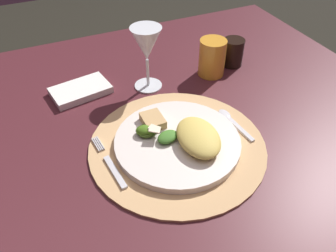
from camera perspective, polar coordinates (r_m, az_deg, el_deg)
The scene contains 12 objects.
dining_table at distance 0.93m, azimuth 1.26°, elevation -6.80°, with size 1.18×1.05×0.73m.
placemat at distance 0.75m, azimuth 1.57°, elevation -3.29°, with size 0.39×0.39×0.01m, color tan.
dinner_plate at distance 0.74m, azimuth 1.59°, elevation -2.67°, with size 0.27×0.27×0.02m, color silver.
pasta_serving at distance 0.72m, azimuth 5.38°, elevation -1.74°, with size 0.13×0.09×0.03m, color #D8BC56.
salad_greens at distance 0.74m, azimuth -2.38°, elevation -1.10°, with size 0.09×0.10×0.03m.
bread_piece at distance 0.77m, azimuth -2.56°, elevation 0.94°, with size 0.06×0.05×0.02m, color tan.
fork at distance 0.71m, azimuth -9.68°, elevation -6.26°, with size 0.03×0.16×0.00m.
spoon at distance 0.82m, azimuth 10.36°, elevation 1.08°, with size 0.03×0.13×0.01m.
napkin at distance 0.93m, azimuth -14.43°, elevation 5.80°, with size 0.15×0.09×0.02m, color white.
wine_glass at distance 0.87m, azimuth -3.62°, elevation 13.22°, with size 0.08×0.08×0.17m.
amber_tumbler at distance 0.96m, azimuth 7.40°, elevation 11.30°, with size 0.07×0.07×0.10m, color gold.
dark_tumbler at distance 1.02m, azimuth 10.82°, elevation 12.04°, with size 0.06×0.06×0.08m, color black.
Camera 1 is at (-0.27, -0.56, 1.26)m, focal length 36.38 mm.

